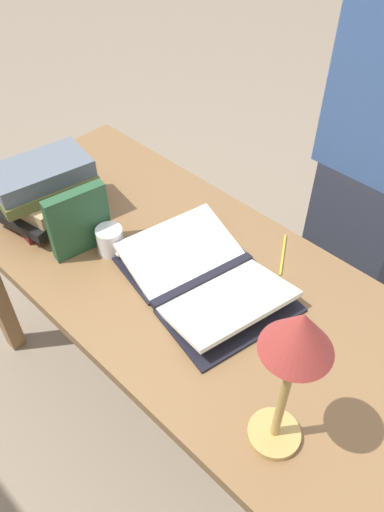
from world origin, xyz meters
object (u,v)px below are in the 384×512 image
Objects in this scene: book_standing_upright at (79,222)px; reading_lamp at (295,350)px; book_stack_tall at (45,190)px; coffee_mug at (110,241)px; pencil at (283,255)px; person_reader at (379,161)px; open_book at (203,278)px.

book_standing_upright is 0.78m from reading_lamp.
book_stack_tall is 3.02× the size of coffee_mug.
person_reader is at bearing -92.61° from pencil.
open_book is 1.66× the size of book_stack_tall.
pencil is (-0.62, -0.36, -0.09)m from book_stack_tall.
open_book is at bearing -27.49° from reading_lamp.
book_standing_upright is 1.40× the size of pencil.
open_book is 5.03× the size of coffee_mug.
book_stack_tall is 0.96m from reading_lamp.
book_stack_tall reaches higher than coffee_mug.
reading_lamp is at bearing -71.85° from person_reader.
person_reader reaches higher than book_stack_tall.
coffee_mug is 0.72× the size of pencil.
open_book is 0.54m from reading_lamp.
coffee_mug is 0.49m from pencil.
book_stack_tall is 0.76× the size of reading_lamp.
open_book is 2.58× the size of book_standing_upright.
reading_lamp is at bearing -174.91° from book_standing_upright.
book_standing_upright is at bearing 34.48° from open_book.
reading_lamp reaches higher than book_stack_tall.
pencil is (-0.36, -0.33, -0.04)m from coffee_mug.
coffee_mug is (0.68, -0.11, -0.27)m from reading_lamp.
book_stack_tall reaches higher than pencil.
coffee_mug is at bearing -134.20° from book_standing_upright.
coffee_mug is (0.27, 0.10, 0.02)m from open_book.
person_reader is (-0.11, -0.68, 0.10)m from open_book.
reading_lamp reaches higher than open_book.
pencil is 0.46m from person_reader.
coffee_mug is at bearing 42.22° from pencil.
open_book is 0.55m from book_stack_tall.
coffee_mug is 0.87m from person_reader.
reading_lamp is 0.62m from pencil.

